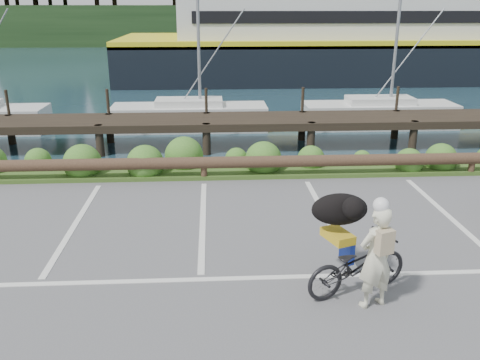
# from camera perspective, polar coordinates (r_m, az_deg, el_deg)

# --- Properties ---
(ground) EXTENTS (72.00, 72.00, 0.00)m
(ground) POSITION_cam_1_polar(r_m,az_deg,el_deg) (8.81, -4.38, -9.78)
(ground) COLOR #525254
(harbor_backdrop) EXTENTS (170.00, 160.00, 30.00)m
(harbor_backdrop) POSITION_cam_1_polar(r_m,az_deg,el_deg) (86.28, -3.20, 16.34)
(harbor_backdrop) COLOR #18303B
(harbor_backdrop) RESTS_ON ground
(vegetation_strip) EXTENTS (34.00, 1.60, 0.10)m
(vegetation_strip) POSITION_cam_1_polar(r_m,az_deg,el_deg) (13.67, -4.01, 1.22)
(vegetation_strip) COLOR #3D5B21
(vegetation_strip) RESTS_ON ground
(log_rail) EXTENTS (32.00, 0.30, 0.60)m
(log_rail) POSITION_cam_1_polar(r_m,az_deg,el_deg) (13.03, -4.04, 0.06)
(log_rail) COLOR #443021
(log_rail) RESTS_ON ground
(bicycle) EXTENTS (1.85, 1.18, 0.92)m
(bicycle) POSITION_cam_1_polar(r_m,az_deg,el_deg) (8.10, 13.03, -9.32)
(bicycle) COLOR black
(bicycle) RESTS_ON ground
(cyclist) EXTENTS (0.67, 0.56, 1.59)m
(cyclist) POSITION_cam_1_polar(r_m,az_deg,el_deg) (7.67, 15.02, -8.40)
(cyclist) COLOR beige
(cyclist) RESTS_ON ground
(dog) EXTENTS (0.73, 1.00, 0.52)m
(dog) POSITION_cam_1_polar(r_m,az_deg,el_deg) (8.20, 11.11, -3.24)
(dog) COLOR black
(dog) RESTS_ON bicycle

